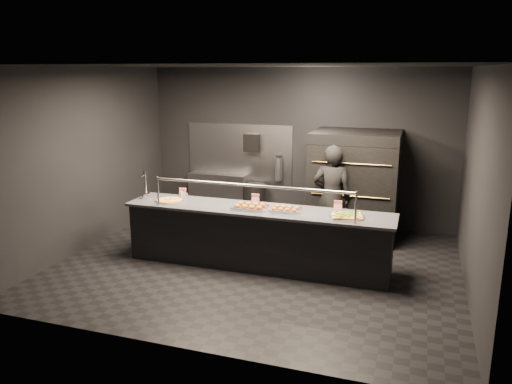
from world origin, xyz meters
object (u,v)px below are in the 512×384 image
fire_extinguisher (279,169)px  slider_tray_a (250,206)px  service_counter (257,237)px  towel_dispenser (252,143)px  slider_tray_b (285,209)px  round_pizza (169,200)px  worker (331,197)px  prep_shelf (219,195)px  pizza_oven (355,184)px  square_pizza (347,216)px  beer_tap (146,189)px  trash_bin (254,203)px

fire_extinguisher → slider_tray_a: bearing=-84.2°
service_counter → towel_dispenser: towel_dispenser is taller
fire_extinguisher → slider_tray_b: 2.53m
service_counter → round_pizza: (-1.45, -0.05, 0.47)m
towel_dispenser → slider_tray_a: size_ratio=0.61×
slider_tray_b → worker: 1.29m
towel_dispenser → slider_tray_a: towel_dispenser is taller
prep_shelf → fire_extinguisher: (1.25, 0.08, 0.61)m
pizza_oven → square_pizza: pizza_oven is taller
pizza_oven → square_pizza: 1.95m
beer_tap → slider_tray_b: size_ratio=1.08×
prep_shelf → fire_extinguisher: fire_extinguisher is taller
square_pizza → towel_dispenser: bearing=132.8°
beer_tap → square_pizza: bearing=-0.8°
service_counter → worker: size_ratio=2.33×
slider_tray_b → trash_bin: size_ratio=0.67×
pizza_oven → slider_tray_b: (-0.76, -1.90, -0.02)m
slider_tray_a → square_pizza: 1.45m
square_pizza → pizza_oven: bearing=94.5°
fire_extinguisher → service_counter: bearing=-81.7°
towel_dispenser → trash_bin: towel_dispenser is taller
round_pizza → square_pizza: (2.80, 0.01, 0.00)m
pizza_oven → beer_tap: size_ratio=3.50×
service_counter → beer_tap: (-1.90, 0.00, 0.61)m
service_counter → round_pizza: 1.53m
round_pizza → prep_shelf: bearing=93.6°
pizza_oven → trash_bin: size_ratio=2.53×
towel_dispenser → worker: bearing=-33.5°
service_counter → slider_tray_a: (-0.10, -0.04, 0.49)m
towel_dispenser → round_pizza: bearing=-102.7°
beer_tap → trash_bin: (1.11, 2.22, -0.70)m
pizza_oven → towel_dispenser: 2.23m
slider_tray_a → slider_tray_b: (0.54, 0.03, -0.00)m
beer_tap → square_pizza: size_ratio=1.05×
service_counter → worker: 1.56m
prep_shelf → square_pizza: size_ratio=2.31×
service_counter → worker: (0.92, 1.19, 0.42)m
prep_shelf → trash_bin: prep_shelf is taller
prep_shelf → round_pizza: (0.15, -2.37, 0.49)m
fire_extinguisher → round_pizza: fire_extinguisher is taller
pizza_oven → slider_tray_a: bearing=-123.9°
service_counter → square_pizza: bearing=-1.7°
fire_extinguisher → slider_tray_b: fire_extinguisher is taller
beer_tap → trash_bin: beer_tap is taller
prep_shelf → slider_tray_b: slider_tray_b is taller
service_counter → slider_tray_a: size_ratio=7.16×
prep_shelf → fire_extinguisher: bearing=3.7°
prep_shelf → square_pizza: 3.81m
round_pizza → worker: 2.67m
service_counter → slider_tray_b: size_ratio=8.09×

